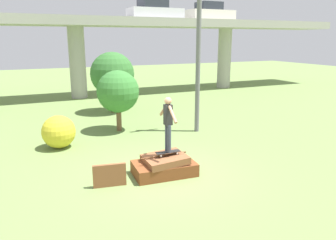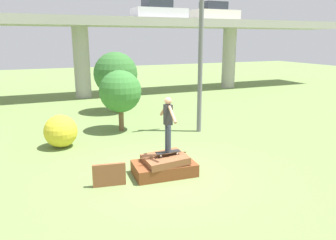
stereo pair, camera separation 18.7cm
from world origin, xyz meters
name	(u,v)px [view 1 (the left image)]	position (x,y,z in m)	size (l,w,h in m)	color
ground_plane	(164,174)	(0.00, 0.00, 0.00)	(80.00, 80.00, 0.00)	olive
scrap_pile	(164,166)	(0.01, 0.00, 0.27)	(1.95, 1.26, 0.64)	brown
scrap_plank_loose	(110,175)	(-1.75, -0.14, 0.33)	(0.93, 0.25, 0.66)	brown
skateboard	(168,152)	(0.12, -0.03, 0.72)	(0.77, 0.23, 0.09)	black
skater	(168,121)	(0.12, -0.03, 1.71)	(0.22, 1.18, 1.68)	#383D4C
highway_overpass	(75,28)	(0.00, 14.82, 4.77)	(44.00, 3.62, 5.50)	#A8A59E
car_on_overpass_left	(210,13)	(10.80, 15.18, 6.07)	(3.80, 1.67, 1.40)	silver
car_on_overpass_right	(154,10)	(5.69, 14.56, 6.08)	(3.90, 1.82, 1.43)	silver
utility_pole	(198,57)	(3.31, 3.84, 3.30)	(1.30, 0.20, 6.36)	slate
tree_behind_left	(118,92)	(0.14, 5.36, 1.79)	(1.88, 1.88, 2.74)	brown
tree_behind_right	(112,74)	(0.94, 9.23, 2.15)	(2.43, 2.43, 3.38)	brown
bush_yellow_flowering	(59,132)	(-2.62, 4.00, 0.63)	(1.26, 1.26, 1.26)	gold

